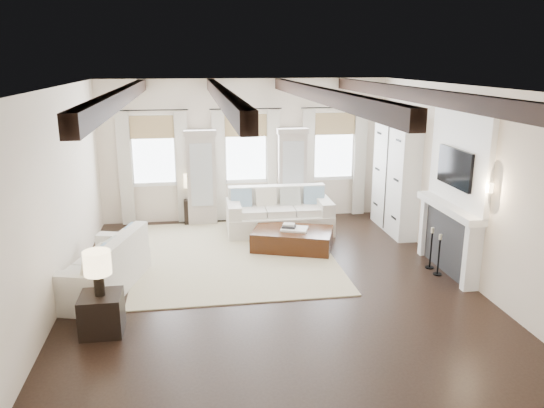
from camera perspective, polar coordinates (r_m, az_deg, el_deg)
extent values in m
plane|color=black|center=(8.98, -0.14, -8.34)|extent=(7.50, 7.50, 0.00)
cube|color=#F6E5CE|center=(12.12, -2.85, 5.77)|extent=(6.50, 0.04, 3.20)
cube|color=#F6E5CE|center=(4.98, 6.50, -8.54)|extent=(6.50, 0.04, 3.20)
cube|color=#F6E5CE|center=(8.61, -22.04, 0.71)|extent=(0.04, 7.50, 3.20)
cube|color=#F6E5CE|center=(9.51, 19.61, 2.24)|extent=(0.04, 7.50, 3.20)
cube|color=white|center=(8.24, -0.15, 12.50)|extent=(6.50, 7.50, 0.04)
cube|color=black|center=(8.21, -15.82, 11.08)|extent=(0.16, 7.40, 0.22)
cube|color=black|center=(8.17, -5.47, 11.56)|extent=(0.16, 7.40, 0.22)
cube|color=black|center=(8.39, 5.02, 11.67)|extent=(0.16, 7.40, 0.22)
cube|color=black|center=(8.85, 14.37, 11.45)|extent=(0.16, 7.40, 0.22)
cube|color=white|center=(12.04, -12.63, 5.60)|extent=(0.90, 0.03, 1.45)
cube|color=tan|center=(11.91, -12.80, 8.07)|extent=(0.94, 0.04, 0.50)
cube|color=beige|center=(12.07, -15.50, 3.60)|extent=(0.28, 0.08, 2.50)
cube|color=beige|center=(11.99, -9.59, 3.87)|extent=(0.28, 0.08, 2.50)
cylinder|color=black|center=(11.82, -12.92, 9.82)|extent=(1.60, 0.02, 0.02)
cube|color=white|center=(12.08, -2.84, 5.98)|extent=(0.90, 0.03, 1.45)
cube|color=tan|center=(11.95, -2.84, 8.45)|extent=(0.94, 0.04, 0.50)
cube|color=beige|center=(12.00, -5.72, 4.02)|extent=(0.28, 0.08, 2.50)
cube|color=beige|center=(12.13, 0.15, 4.22)|extent=(0.28, 0.08, 2.50)
cylinder|color=black|center=(11.86, -2.84, 10.19)|extent=(1.60, 0.02, 0.02)
cube|color=white|center=(12.46, 6.63, 6.19)|extent=(0.90, 0.03, 1.45)
cube|color=tan|center=(12.33, 6.78, 8.57)|extent=(0.94, 0.04, 0.50)
cube|color=beige|center=(12.28, 3.90, 4.32)|extent=(0.28, 0.08, 2.50)
cube|color=beige|center=(12.61, 9.42, 4.44)|extent=(0.28, 0.08, 2.50)
cylinder|color=black|center=(12.24, 6.90, 10.27)|extent=(1.60, 0.02, 0.02)
cube|color=#B6A99F|center=(11.95, -7.60, 2.59)|extent=(0.64, 0.38, 2.00)
cube|color=#B2B7BA|center=(11.73, -7.60, 3.10)|extent=(0.48, 0.02, 1.40)
cube|color=#B6A99F|center=(11.77, -7.78, 7.63)|extent=(0.70, 0.42, 0.12)
cube|color=#B6A99F|center=(12.17, 2.11, 2.94)|extent=(0.64, 0.38, 2.00)
cube|color=#B2B7BA|center=(11.94, 2.29, 3.44)|extent=(0.48, 0.02, 1.40)
cube|color=#B6A99F|center=(11.98, 2.16, 7.90)|extent=(0.70, 0.42, 0.12)
cube|color=#242426|center=(9.74, 18.60, -3.79)|extent=(0.18, 1.50, 1.10)
cube|color=black|center=(9.78, 18.37, -4.63)|extent=(0.10, 0.90, 0.70)
cube|color=white|center=(9.05, 20.72, -5.45)|extent=(0.26, 0.14, 1.10)
cube|color=white|center=(10.42, 16.37, -2.37)|extent=(0.26, 0.14, 1.10)
cube|color=white|center=(9.54, 18.53, -0.35)|extent=(0.32, 1.90, 0.12)
cube|color=white|center=(9.39, 19.62, 5.21)|extent=(0.10, 1.90, 1.80)
cube|color=black|center=(9.40, 19.10, 3.71)|extent=(0.07, 1.10, 0.64)
cylinder|color=#FFD899|center=(8.54, 22.39, 1.60)|extent=(0.10, 0.10, 0.14)
cube|color=silver|center=(11.57, 13.15, 3.17)|extent=(0.40, 1.70, 2.50)
cube|color=black|center=(11.50, 12.18, 3.15)|extent=(0.01, 0.02, 2.40)
cube|color=#C4B894|center=(10.16, -4.05, -5.45)|extent=(3.64, 4.24, 0.02)
cube|color=silver|center=(11.37, 0.80, -2.06)|extent=(2.23, 1.04, 0.42)
cube|color=silver|center=(11.60, 0.51, 0.75)|extent=(2.12, 0.26, 0.53)
cube|color=silver|center=(11.17, -4.13, -0.55)|extent=(0.29, 0.96, 0.27)
cube|color=silver|center=(11.45, 5.61, -0.18)|extent=(0.29, 0.96, 0.27)
cube|color=silver|center=(11.16, -2.27, -0.87)|extent=(0.60, 0.64, 0.15)
cube|color=silver|center=(11.24, 0.84, -0.75)|extent=(0.60, 0.64, 0.15)
cube|color=silver|center=(11.34, 3.90, -0.63)|extent=(0.60, 0.64, 0.15)
cube|color=#7398B5|center=(11.33, -3.32, 0.54)|extent=(0.45, 0.24, 0.46)
cube|color=silver|center=(11.39, -0.67, 0.63)|extent=(0.45, 0.24, 0.46)
cube|color=beige|center=(11.46, 1.95, 0.72)|extent=(0.45, 0.24, 0.46)
cube|color=#7398B5|center=(11.57, 4.53, 0.81)|extent=(0.45, 0.24, 0.46)
cube|color=silver|center=(9.06, -17.89, -7.60)|extent=(1.46, 2.22, 0.39)
cube|color=silver|center=(8.76, -16.01, -5.16)|extent=(0.75, 1.93, 0.49)
cube|color=silver|center=(9.70, -15.84, -3.86)|extent=(0.91, 0.49, 0.25)
cube|color=silver|center=(8.20, -20.69, -7.86)|extent=(0.91, 0.49, 0.25)
cube|color=silver|center=(9.46, -16.86, -4.82)|extent=(0.71, 0.69, 0.14)
cube|color=silver|center=(8.98, -18.30, -6.02)|extent=(0.71, 0.69, 0.14)
cube|color=silver|center=(8.51, -19.92, -7.36)|extent=(0.71, 0.69, 0.14)
cube|color=#7398B5|center=(9.44, -15.23, -3.42)|extent=(0.32, 0.45, 0.42)
cube|color=silver|center=(9.12, -16.09, -4.14)|extent=(0.32, 0.45, 0.42)
cube|color=beige|center=(8.81, -17.01, -4.91)|extent=(0.32, 0.45, 0.42)
cube|color=#7398B5|center=(8.50, -18.00, -5.73)|extent=(0.32, 0.45, 0.42)
cube|color=silver|center=(8.20, -19.07, -6.62)|extent=(0.32, 0.45, 0.42)
cube|color=black|center=(10.40, 2.22, -3.82)|extent=(1.74, 1.40, 0.40)
cube|color=white|center=(10.32, 2.42, -2.69)|extent=(0.60, 0.53, 0.04)
cube|color=#262628|center=(10.33, 1.84, -2.44)|extent=(0.31, 0.28, 0.04)
cube|color=beige|center=(10.35, 1.82, -2.20)|extent=(0.26, 0.23, 0.03)
cube|color=black|center=(7.68, -17.83, -11.16)|extent=(0.55, 0.55, 0.55)
cylinder|color=black|center=(7.51, -18.09, -8.23)|extent=(0.14, 0.14, 0.30)
cylinder|color=#F9D89E|center=(7.39, -18.29, -6.02)|extent=(0.36, 0.36, 0.32)
cube|color=black|center=(12.13, -8.55, -0.76)|extent=(0.37, 0.37, 0.56)
cylinder|color=black|center=(12.02, -8.62, 1.17)|extent=(0.13, 0.13, 0.28)
cylinder|color=#F9D89E|center=(11.95, -8.68, 2.52)|extent=(0.34, 0.34, 0.30)
cylinder|color=black|center=(9.69, 17.34, -7.20)|extent=(0.15, 0.15, 0.02)
cylinder|color=black|center=(9.58, 17.49, -5.45)|extent=(0.03, 0.03, 0.65)
cylinder|color=beige|center=(9.46, 17.67, -3.39)|extent=(0.06, 0.06, 0.09)
cylinder|color=black|center=(9.95, 16.58, -6.55)|extent=(0.15, 0.15, 0.02)
cylinder|color=black|center=(9.83, 16.73, -4.79)|extent=(0.03, 0.03, 0.67)
cylinder|color=beige|center=(9.71, 16.89, -2.72)|extent=(0.06, 0.06, 0.10)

